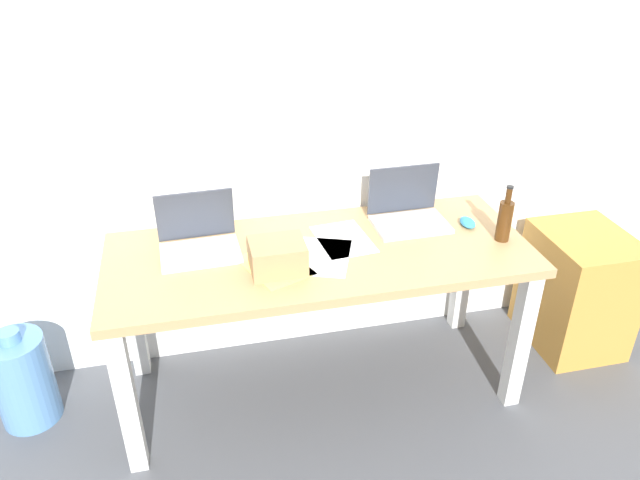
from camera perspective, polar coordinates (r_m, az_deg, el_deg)
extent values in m
plane|color=#515459|center=(2.94, 0.00, -13.36)|extent=(8.00, 8.00, 0.00)
cube|color=white|center=(2.65, -2.04, 14.15)|extent=(5.20, 0.08, 2.60)
cube|color=tan|center=(2.51, 0.00, -1.39)|extent=(1.74, 0.70, 0.04)
cube|color=silver|center=(2.48, -17.63, -14.22)|extent=(0.07, 0.07, 0.69)
cube|color=silver|center=(2.77, 18.21, -8.89)|extent=(0.07, 0.07, 0.69)
cube|color=silver|center=(2.93, -17.13, -6.46)|extent=(0.07, 0.07, 0.69)
cube|color=silver|center=(3.18, 13.23, -2.69)|extent=(0.07, 0.07, 0.69)
cube|color=silver|center=(2.51, -11.12, -1.22)|extent=(0.32, 0.23, 0.02)
cube|color=#333842|center=(2.56, -11.62, 2.32)|extent=(0.32, 0.05, 0.22)
cube|color=silver|center=(2.71, 8.46, 1.45)|extent=(0.33, 0.23, 0.02)
cube|color=#333842|center=(2.75, 7.78, 4.77)|extent=(0.32, 0.03, 0.22)
cylinder|color=#47280F|center=(2.65, 16.89, 1.68)|extent=(0.06, 0.06, 0.17)
cylinder|color=#47280F|center=(2.60, 17.27, 4.01)|extent=(0.03, 0.03, 0.07)
cylinder|color=black|center=(2.59, 17.39, 4.75)|extent=(0.03, 0.03, 0.01)
ellipsoid|color=#338CC6|center=(2.76, 13.65, 1.61)|extent=(0.06, 0.10, 0.03)
cube|color=tan|center=(2.35, -4.00, -1.54)|extent=(0.21, 0.18, 0.12)
cube|color=white|center=(2.46, 0.26, -1.57)|extent=(0.30, 0.35, 0.00)
cube|color=white|center=(2.58, 2.19, 0.09)|extent=(0.24, 0.32, 0.00)
cube|color=#F4E06B|center=(2.41, -4.28, -2.40)|extent=(0.31, 0.35, 0.00)
cylinder|color=#598CC6|center=(2.94, -26.07, -11.69)|extent=(0.25, 0.25, 0.42)
cylinder|color=#598CC6|center=(2.81, -27.11, -8.06)|extent=(0.09, 0.09, 0.05)
cube|color=#C68938|center=(3.28, 22.92, -4.30)|extent=(0.40, 0.48, 0.60)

